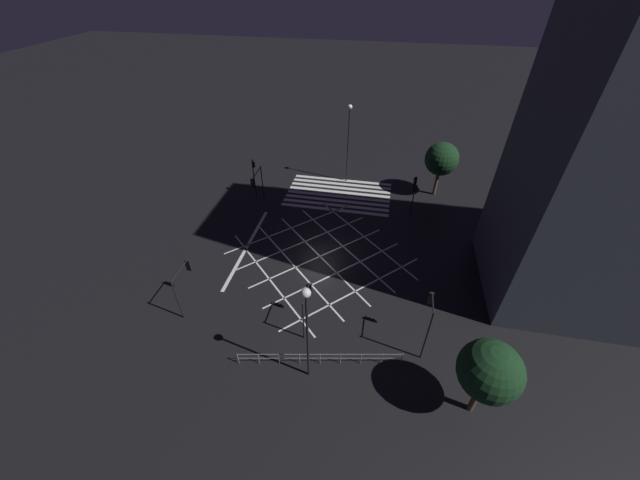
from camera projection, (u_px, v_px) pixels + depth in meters
ground_plane at (320, 256)px, 31.47m from camera, size 200.00×200.00×0.00m
road_markings at (330, 211)px, 36.93m from camera, size 17.01×22.55×0.01m
traffic_light_nw_cross at (429, 314)px, 22.24m from camera, size 0.36×1.96×4.56m
traffic_light_sw_cross at (414, 194)px, 34.89m from camera, size 0.36×0.39×3.50m
traffic_light_se_cross at (257, 182)px, 35.76m from camera, size 0.36×2.91×4.00m
traffic_light_median_north at (307, 300)px, 24.04m from camera, size 0.36×2.14×3.58m
traffic_light_ne_cross at (183, 278)px, 25.44m from camera, size 0.36×2.49×3.81m
traffic_light_sw_main at (414, 187)px, 35.17m from camera, size 0.39×0.36×3.99m
traffic_light_se_main at (254, 170)px, 37.43m from camera, size 0.39×0.36×4.37m
street_lamp_east at (349, 130)px, 38.11m from camera, size 0.51×0.51×8.82m
street_lamp_west at (307, 317)px, 19.09m from camera, size 0.54×0.54×7.83m
street_tree_near at (490, 371)px, 18.45m from camera, size 3.36×3.36×5.71m
street_tree_far at (442, 159)px, 36.96m from camera, size 3.46×3.46×5.97m
pedestrian_railing at (320, 357)px, 22.85m from camera, size 10.42×2.09×1.05m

